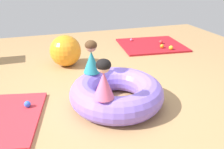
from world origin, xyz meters
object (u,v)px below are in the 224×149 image
inflatable_cushion (117,93)px  child_in_pink (104,79)px  play_ball_pink (131,40)px  child_in_teal (91,57)px  play_ball_yellow (171,48)px  play_ball_blue (27,104)px  play_ball_red (161,42)px  play_ball_orange (162,46)px  exercise_ball_large (65,51)px

inflatable_cushion → child_in_pink: child_in_pink is taller
inflatable_cushion → play_ball_pink: size_ratio=20.30×
child_in_teal → play_ball_yellow: size_ratio=5.02×
play_ball_blue → play_ball_red: bearing=33.7°
child_in_teal → play_ball_pink: (1.55, 2.30, -0.50)m
play_ball_pink → play_ball_red: play_ball_red is taller
child_in_teal → play_ball_blue: size_ratio=5.34×
child_in_pink → play_ball_red: child_in_pink is taller
play_ball_pink → child_in_pink: bearing=-117.6°
play_ball_orange → child_in_teal: bearing=-142.0°
play_ball_yellow → play_ball_orange: (-0.13, 0.17, -0.00)m
inflatable_cushion → play_ball_blue: 1.17m
play_ball_orange → exercise_ball_large: (-2.18, -0.29, 0.20)m
play_ball_orange → play_ball_red: 0.34m
play_ball_pink → exercise_ball_large: (-1.75, -1.04, 0.22)m
play_ball_yellow → exercise_ball_large: size_ratio=0.16×
child_in_teal → exercise_ball_large: size_ratio=0.80×
play_ball_blue → exercise_ball_large: bearing=63.5°
inflatable_cushion → play_ball_orange: 2.62m
child_in_teal → child_in_pink: size_ratio=0.99×
child_in_pink → play_ball_orange: child_in_pink is taller
play_ball_blue → exercise_ball_large: (0.71, 1.43, 0.21)m
inflatable_cushion → child_in_teal: child_in_teal is taller
play_ball_yellow → play_ball_blue: bearing=-152.9°
inflatable_cushion → child_in_pink: size_ratio=2.69×
inflatable_cushion → play_ball_red: (1.89, 2.25, -0.09)m
play_ball_yellow → play_ball_red: 0.48m
exercise_ball_large → child_in_pink: bearing=-85.7°
play_ball_yellow → play_ball_blue: play_ball_yellow is taller
play_ball_orange → exercise_ball_large: exercise_ball_large is taller
child_in_pink → play_ball_blue: (-0.86, 0.59, -0.49)m
child_in_teal → play_ball_orange: (1.99, 1.55, -0.49)m
play_ball_orange → play_ball_pink: (-0.43, 0.75, -0.01)m
play_ball_orange → play_ball_pink: 0.87m
inflatable_cushion → play_ball_yellow: (1.88, 1.78, -0.09)m
inflatable_cushion → play_ball_red: size_ratio=14.14×
inflatable_cushion → play_ball_orange: inflatable_cushion is taller
play_ball_pink → play_ball_red: size_ratio=0.70×
inflatable_cushion → exercise_ball_large: 1.72m
child_in_teal → play_ball_pink: 2.82m
child_in_teal → play_ball_yellow: bearing=36.8°
child_in_pink → exercise_ball_large: (-0.15, 2.02, -0.29)m
child_in_teal → child_in_pink: 0.76m
play_ball_blue → play_ball_red: play_ball_red is taller
play_ball_pink → exercise_ball_large: bearing=-149.3°
play_ball_yellow → play_ball_red: play_ball_yellow is taller
child_in_pink → play_ball_orange: 3.11m
inflatable_cushion → play_ball_orange: size_ratio=13.92×
child_in_teal → exercise_ball_large: (-0.20, 1.26, -0.28)m
inflatable_cushion → exercise_ball_large: size_ratio=2.16×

